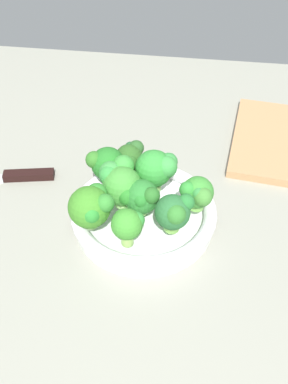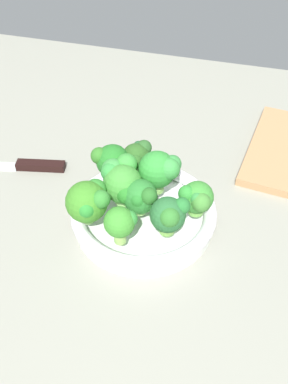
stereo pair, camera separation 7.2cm
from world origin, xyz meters
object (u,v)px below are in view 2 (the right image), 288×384
Objects in this scene: broccoli_floret_3 at (112,162)px; broccoli_floret_7 at (197,198)px; bowl at (144,214)px; broccoli_floret_1 at (160,170)px; broccoli_floret_4 at (137,156)px; broccoli_floret_6 at (121,178)px; broccoli_floret_8 at (88,201)px; knife at (17,165)px; broccoli_floret_2 at (120,222)px; broccoli_floret_5 at (139,197)px; broccoli_floret_0 at (169,215)px.

broccoli_floret_3 reaches higher than broccoli_floret_7.
broccoli_floret_1 reaches higher than bowl.
broccoli_floret_6 is at bearing -2.94° from broccoli_floret_4.
bowl is 11.27cm from broccoli_floret_8.
broccoli_floret_2 is at bearing 59.47° from knife.
broccoli_floret_8 reaches higher than broccoli_floret_5.
broccoli_floret_8 reaches higher than broccoli_floret_4.
broccoli_floret_2 is at bearing -12.32° from broccoli_floret_1.
broccoli_floret_0 is 9.89cm from broccoli_floret_1.
broccoli_floret_8 is (3.74, -7.14, 0.58)cm from broccoli_floret_5.
knife is (-3.22, -29.93, -8.23)cm from broccoli_floret_1.
broccoli_floret_0 reaches higher than broccoli_floret_7.
broccoli_floret_1 is 1.05× the size of broccoli_floret_8.
broccoli_floret_6 is at bearing -57.69° from broccoli_floret_1.
broccoli_floret_7 is (3.90, 7.10, -1.17)cm from broccoli_floret_1.
broccoli_floret_8 reaches higher than broccoli_floret_7.
broccoli_floret_5 is at bearing -6.89° from bowl.
broccoli_floret_3 and broccoli_floret_6 have the same top height.
bowl is 0.93× the size of knife.
broccoli_floret_0 is 0.25× the size of knife.
broccoli_floret_4 is (-8.38, -3.71, 5.39)cm from bowl.
broccoli_floret_4 is at bearing -127.76° from broccoli_floret_1.
broccoli_floret_6 reaches higher than bowl.
broccoli_floret_3 is at bearing -121.80° from bowl.
broccoli_floret_7 is (-2.41, 8.89, -0.20)cm from broccoli_floret_5.
broccoli_floret_6 is at bearing -120.38° from broccoli_floret_0.
broccoli_floret_8 is (5.75, -7.38, 6.29)cm from bowl.
knife is at bearing -108.71° from broccoli_floret_5.
bowl is 3.80× the size of broccoli_floret_0.
broccoli_floret_5 is at bearing -15.83° from broccoli_floret_1.
bowl is at bearing 75.15° from knife.
bowl is 3.77× the size of broccoli_floret_2.
broccoli_floret_3 is at bearing -39.84° from broccoli_floret_4.
broccoli_floret_2 is at bearing 17.25° from broccoli_floret_6.
broccoli_floret_7 is (-5.20, 3.33, -0.35)cm from broccoli_floret_0.
broccoli_floret_3 is at bearing -140.98° from broccoli_floret_6.
broccoli_floret_8 is (0.95, -12.71, 0.43)cm from broccoli_floret_0.
broccoli_floret_7 is at bearing 57.18° from broccoli_floret_4.
broccoli_floret_2 is 14.11cm from broccoli_floret_3.
broccoli_floret_7 is 17.19cm from broccoli_floret_8.
broccoli_floret_4 is at bearing -122.82° from broccoli_floret_7.
broccoli_floret_5 reaches higher than knife.
broccoli_floret_2 reaches higher than bowl.
broccoli_floret_7 is (-8.89, 9.90, -0.59)cm from broccoli_floret_2.
broccoli_floret_0 is at bearing 69.92° from knife.
bowl is at bearing -19.76° from broccoli_floret_1.
broccoli_floret_6 is at bearing 153.18° from broccoli_floret_8.
bowl reaches higher than knife.
broccoli_floret_0 is at bearing 63.38° from broccoli_floret_5.
broccoli_floret_5 is at bearing 46.89° from broccoli_floret_3.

